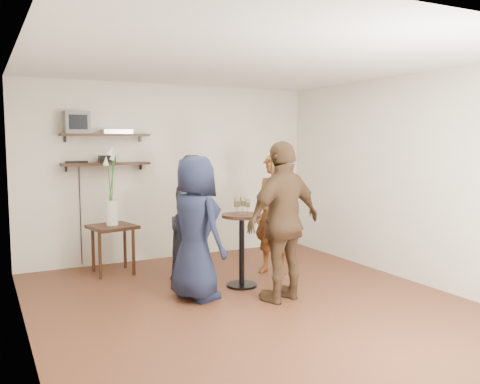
# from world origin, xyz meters

# --- Properties ---
(room) EXTENTS (4.58, 5.08, 2.68)m
(room) POSITION_xyz_m (0.00, 0.00, 1.30)
(room) COLOR #472216
(room) RESTS_ON ground
(shelf_upper) EXTENTS (1.20, 0.25, 0.04)m
(shelf_upper) POSITION_xyz_m (-1.00, 2.38, 1.85)
(shelf_upper) COLOR black
(shelf_upper) RESTS_ON room
(shelf_lower) EXTENTS (1.20, 0.25, 0.04)m
(shelf_lower) POSITION_xyz_m (-1.00, 2.38, 1.45)
(shelf_lower) COLOR black
(shelf_lower) RESTS_ON room
(crt_monitor) EXTENTS (0.32, 0.30, 0.30)m
(crt_monitor) POSITION_xyz_m (-1.38, 2.38, 2.02)
(crt_monitor) COLOR #59595B
(crt_monitor) RESTS_ON shelf_upper
(dvd_deck) EXTENTS (0.40, 0.24, 0.06)m
(dvd_deck) POSITION_xyz_m (-0.84, 2.38, 1.90)
(dvd_deck) COLOR silver
(dvd_deck) RESTS_ON shelf_upper
(radio) EXTENTS (0.22, 0.10, 0.10)m
(radio) POSITION_xyz_m (-0.98, 2.38, 1.52)
(radio) COLOR black
(radio) RESTS_ON shelf_lower
(power_strip) EXTENTS (0.30, 0.05, 0.03)m
(power_strip) POSITION_xyz_m (-1.39, 2.42, 1.48)
(power_strip) COLOR black
(power_strip) RESTS_ON shelf_lower
(side_table) EXTENTS (0.65, 0.65, 0.65)m
(side_table) POSITION_xyz_m (-1.03, 1.95, 0.54)
(side_table) COLOR black
(side_table) RESTS_ON room
(vase_lilies) EXTENTS (0.20, 0.21, 1.06)m
(vase_lilies) POSITION_xyz_m (-1.04, 1.95, 0.99)
(vase_lilies) COLOR white
(vase_lilies) RESTS_ON side_table
(drinks_table) EXTENTS (0.49, 0.49, 0.89)m
(drinks_table) POSITION_xyz_m (0.22, 0.63, 0.57)
(drinks_table) COLOR black
(drinks_table) RESTS_ON room
(wine_glass_fl) EXTENTS (0.07, 0.07, 0.22)m
(wine_glass_fl) POSITION_xyz_m (0.14, 0.59, 1.04)
(wine_glass_fl) COLOR silver
(wine_glass_fl) RESTS_ON drinks_table
(wine_glass_fr) EXTENTS (0.06, 0.06, 0.18)m
(wine_glass_fr) POSITION_xyz_m (0.29, 0.60, 1.02)
(wine_glass_fr) COLOR silver
(wine_glass_fr) RESTS_ON drinks_table
(wine_glass_bl) EXTENTS (0.06, 0.06, 0.19)m
(wine_glass_bl) POSITION_xyz_m (0.18, 0.70, 1.02)
(wine_glass_bl) COLOR silver
(wine_glass_bl) RESTS_ON drinks_table
(wine_glass_br) EXTENTS (0.07, 0.07, 0.21)m
(wine_glass_br) POSITION_xyz_m (0.25, 0.65, 1.03)
(wine_glass_br) COLOR silver
(wine_glass_br) RESTS_ON drinks_table
(person_plaid) EXTENTS (0.60, 0.69, 1.60)m
(person_plaid) POSITION_xyz_m (0.86, 0.94, 0.80)
(person_plaid) COLOR #B41D14
(person_plaid) RESTS_ON room
(person_dark) EXTENTS (0.97, 0.91, 1.59)m
(person_dark) POSITION_xyz_m (-0.13, 1.24, 0.80)
(person_dark) COLOR black
(person_dark) RESTS_ON room
(person_navy) EXTENTS (0.71, 0.90, 1.62)m
(person_navy) POSITION_xyz_m (-0.46, 0.43, 0.81)
(person_navy) COLOR #161B31
(person_navy) RESTS_ON room
(person_brown) EXTENTS (1.11, 0.66, 1.78)m
(person_brown) POSITION_xyz_m (0.39, -0.06, 0.89)
(person_brown) COLOR #49321F
(person_brown) RESTS_ON room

